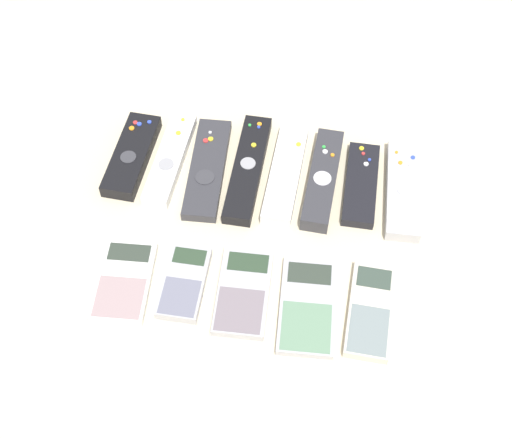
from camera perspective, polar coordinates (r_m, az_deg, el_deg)
The scene contains 14 objects.
ground_plane at distance 1.09m, azimuth -0.24°, elevation -1.76°, with size 3.00×3.00×0.00m, color beige.
remote_0 at distance 1.19m, azimuth -9.91°, elevation 5.07°, with size 0.06×0.17×0.03m.
remote_1 at distance 1.18m, azimuth -6.88°, elevation 4.83°, with size 0.05×0.19×0.02m.
remote_2 at distance 1.17m, azimuth -3.91°, elevation 4.07°, with size 0.06×0.20×0.02m.
remote_3 at distance 1.16m, azimuth -0.66°, elevation 4.09°, with size 0.05×0.21×0.02m.
remote_4 at distance 1.15m, azimuth 2.35°, elevation 3.65°, with size 0.05×0.19×0.02m.
remote_5 at distance 1.15m, azimuth 5.35°, elevation 3.24°, with size 0.05×0.19×0.03m.
remote_6 at distance 1.16m, azimuth 8.40°, elevation 2.80°, with size 0.05×0.16×0.02m.
remote_7 at distance 1.16m, azimuth 11.68°, elevation 2.34°, with size 0.06×0.19×0.02m.
calculator_0 at distance 1.06m, azimuth -10.50°, elevation -4.87°, with size 0.09×0.14×0.02m.
calculator_1 at distance 1.05m, azimuth -5.76°, elevation -5.07°, with size 0.06×0.12×0.02m.
calculator_2 at distance 1.04m, azimuth -1.11°, elevation -5.87°, with size 0.08×0.14×0.02m.
calculator_3 at distance 1.03m, azimuth 4.13°, elevation -6.97°, with size 0.09×0.16×0.01m.
calculator_4 at distance 1.03m, azimuth 9.12°, elevation -7.24°, with size 0.07×0.15×0.02m.
Camera 1 is at (0.09, -0.59, 0.91)m, focal length 50.00 mm.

